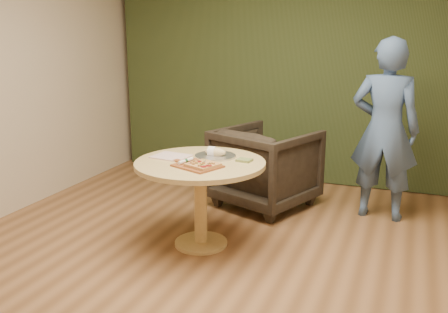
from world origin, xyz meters
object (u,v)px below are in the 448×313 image
person_standing (385,130)px  bread_roll (214,152)px  pizza_paddle (197,166)px  pedestal_table (200,177)px  serving_tray (215,156)px  armchair (266,163)px  cutlery_roll (186,161)px  flatbread_pizza (203,165)px

person_standing → bread_roll: bearing=42.5°
pizza_paddle → pedestal_table: bearing=126.2°
serving_tray → armchair: bearing=80.5°
pizza_paddle → cutlery_roll: 0.12m
bread_roll → person_standing: 1.71m
person_standing → flatbread_pizza: bearing=52.0°
pedestal_table → person_standing: person_standing is taller
pedestal_table → bread_roll: size_ratio=5.68×
serving_tray → armchair: size_ratio=0.39×
cutlery_roll → person_standing: (1.45, 1.39, 0.10)m
armchair → person_standing: (1.15, 0.09, 0.42)m
pedestal_table → pizza_paddle: size_ratio=2.31×
pizza_paddle → serving_tray: (0.02, 0.35, -0.00)m
cutlery_roll → bread_roll: 0.34m
serving_tray → pedestal_table: bearing=-108.1°
serving_tray → person_standing: 1.71m
pedestal_table → cutlery_roll: bearing=-118.1°
pedestal_table → flatbread_pizza: flatbread_pizza is taller
flatbread_pizza → cutlery_roll: flatbread_pizza is taller
serving_tray → pizza_paddle: bearing=-93.3°
flatbread_pizza → cutlery_roll: bearing=164.4°
person_standing → serving_tray: bearing=42.7°
pedestal_table → cutlery_roll: 0.23m
person_standing → armchair: bearing=8.0°
person_standing → cutlery_roll: bearing=47.4°
pedestal_table → cutlery_roll: (-0.07, -0.13, 0.17)m
flatbread_pizza → armchair: 1.39m
pizza_paddle → cutlery_roll: cutlery_roll is taller
flatbread_pizza → bread_roll: 0.37m
pedestal_table → cutlery_roll: cutlery_roll is taller
cutlery_roll → bread_roll: bread_roll is taller
bread_roll → armchair: size_ratio=0.21×
serving_tray → flatbread_pizza: bearing=-83.4°
flatbread_pizza → person_standing: size_ratio=0.16×
serving_tray → armchair: armchair is taller
pizza_paddle → serving_tray: serving_tray is taller
armchair → person_standing: size_ratio=0.52×
pizza_paddle → armchair: 1.38m
pizza_paddle → person_standing: person_standing is taller
pedestal_table → armchair: bearing=79.1°
cutlery_roll → bread_roll: size_ratio=1.02×
pizza_paddle → cutlery_roll: (-0.11, 0.03, 0.02)m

